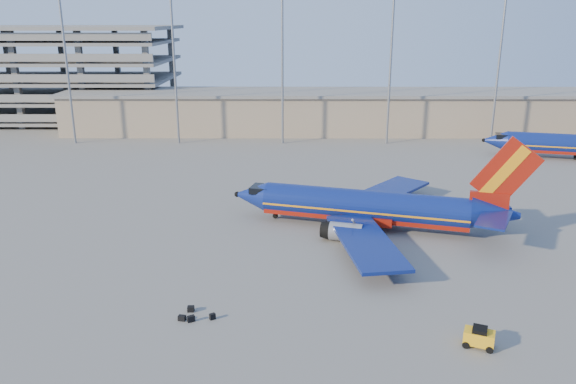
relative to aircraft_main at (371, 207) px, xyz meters
name	(u,v)px	position (x,y,z in m)	size (l,w,h in m)	color
ground	(321,229)	(-5.72, -0.42, -2.45)	(220.00, 220.00, 0.00)	slate
terminal_building	(354,111)	(4.28, 57.58, 1.86)	(122.00, 16.00, 8.50)	gray
parking_garage	(42,69)	(-67.72, 73.63, 9.28)	(62.00, 32.00, 21.40)	slate
light_mast_row	(337,49)	(-0.72, 45.58, 15.10)	(101.60, 1.60, 28.65)	gray
aircraft_main	(371,207)	(0.00, 0.00, 0.00)	(33.15, 31.44, 11.49)	navy
baggage_tug	(479,337)	(4.57, -24.46, -1.64)	(2.50, 2.04, 1.56)	yellow
luggage_pile	(193,315)	(-17.05, -20.42, -2.22)	(3.00, 2.12, 0.51)	black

